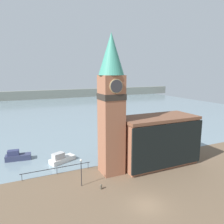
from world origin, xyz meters
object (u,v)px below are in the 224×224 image
object	(u,v)px
clock_tower	(111,102)
mooring_bollard_near	(101,186)
lamp_post	(81,167)
boat_far	(17,156)
boat_near	(61,159)
pier_building	(158,140)

from	to	relation	value
clock_tower	mooring_bollard_near	bearing A→B (deg)	-129.92
lamp_post	boat_far	bearing A→B (deg)	120.18
boat_far	mooring_bollard_near	distance (m)	18.50
lamp_post	boat_near	bearing A→B (deg)	95.40
clock_tower	pier_building	size ratio (longest dim) A/B	1.58
pier_building	clock_tower	bearing A→B (deg)	178.06
mooring_bollard_near	lamp_post	xyz separation A→B (m)	(-2.13, 1.93, 2.37)
pier_building	mooring_bollard_near	world-z (taller)	pier_building
pier_building	lamp_post	xyz separation A→B (m)	(-14.09, -1.86, -1.43)
mooring_bollard_near	pier_building	bearing A→B (deg)	17.60
boat_near	lamp_post	distance (m)	9.60
pier_building	boat_far	bearing A→B (deg)	151.92
boat_far	mooring_bollard_near	size ratio (longest dim) A/B	6.18
boat_far	clock_tower	bearing A→B (deg)	-33.47
clock_tower	boat_near	distance (m)	14.36
pier_building	boat_near	xyz separation A→B (m)	(-14.98, 7.46, -3.52)
pier_building	lamp_post	bearing A→B (deg)	-172.46
clock_tower	pier_building	xyz separation A→B (m)	(8.54, -0.29, -7.12)
boat_near	mooring_bollard_near	size ratio (longest dim) A/B	6.71
pier_building	boat_near	size ratio (longest dim) A/B	2.77
clock_tower	boat_near	xyz separation A→B (m)	(-6.43, 7.17, -10.64)
boat_near	lamp_post	xyz separation A→B (m)	(0.88, -9.33, 2.09)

